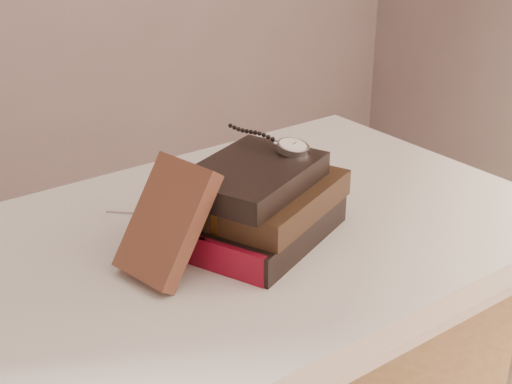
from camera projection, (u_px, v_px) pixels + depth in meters
table at (221, 290)px, 1.08m from camera, size 1.00×0.60×0.75m
book_stack at (262, 204)px, 1.02m from camera, size 0.27×0.23×0.11m
journal at (167, 221)px, 0.93m from camera, size 0.13×0.12×0.15m
pocket_watch at (288, 145)px, 1.03m from camera, size 0.06×0.15×0.02m
eyeglasses at (182, 206)px, 0.99m from camera, size 0.13×0.14×0.05m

